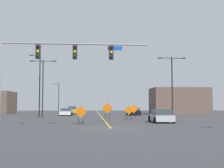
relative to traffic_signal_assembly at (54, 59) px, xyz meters
The scene contains 16 objects.
ground 6.82m from the traffic_signal_assembly, ahead, with size 146.47×146.47×0.00m, color #444447.
road_centre_stripe 41.27m from the traffic_signal_assembly, 83.89° to the left, with size 0.16×81.37×0.01m.
traffic_signal_assembly is the anchor object (origin of this frame).
street_lamp_near_left 22.75m from the traffic_signal_assembly, 102.85° to the left, with size 1.68×0.24×9.43m.
street_lamp_mid_left 20.44m from the traffic_signal_assembly, 101.66° to the left, with size 3.77×0.24×8.23m.
street_lamp_near_right 18.43m from the traffic_signal_assembly, 45.84° to the left, with size 3.48×0.24×7.75m.
street_lamp_far_left 52.34m from the traffic_signal_assembly, 96.14° to the left, with size 1.60×0.24×7.27m.
construction_sign_right_shoulder 19.19m from the traffic_signal_assembly, 62.97° to the left, with size 1.21×0.07×1.88m.
construction_sign_median_far 11.93m from the traffic_signal_assembly, 65.75° to the left, with size 1.22×0.31×2.04m.
construction_sign_left_shoulder 6.26m from the traffic_signal_assembly, 65.46° to the left, with size 1.09×0.19×1.70m.
construction_sign_right_lane 15.06m from the traffic_signal_assembly, 59.62° to the left, with size 1.08×0.19×1.69m.
car_white_passing 27.87m from the traffic_signal_assembly, 92.86° to the left, with size 2.22×4.08×1.22m.
car_black_distant 30.65m from the traffic_signal_assembly, 70.37° to the left, with size 2.13×4.46×1.33m.
car_silver_mid 13.02m from the traffic_signal_assembly, 35.38° to the left, with size 2.16×4.23×1.32m.
car_yellow_approaching 38.88m from the traffic_signal_assembly, 91.67° to the left, with size 2.22×3.99×1.52m.
roadside_building_east 38.91m from the traffic_signal_assembly, 59.23° to the left, with size 10.67×6.60×5.07m.
Camera 1 is at (-1.44, -21.88, 1.74)m, focal length 46.34 mm.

